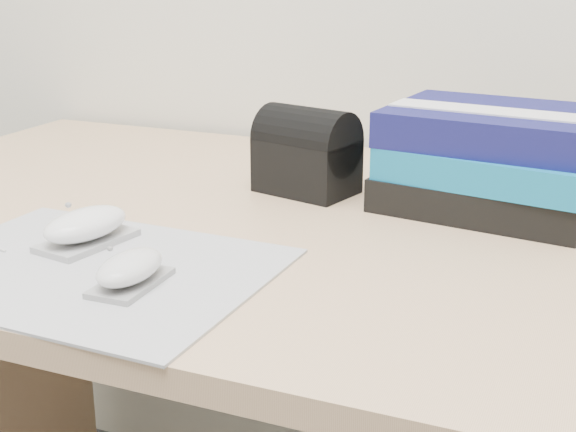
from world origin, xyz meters
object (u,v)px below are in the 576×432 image
at_px(mouse_rear, 86,227).
at_px(mouse_front, 130,270).
at_px(desk, 398,377).
at_px(pouch, 307,152).
at_px(book_stack, 494,160).

relative_size(mouse_rear, mouse_front, 1.30).
relative_size(desk, pouch, 10.90).
bearing_deg(mouse_rear, book_stack, 39.70).
relative_size(desk, mouse_rear, 13.22).
height_order(mouse_front, book_stack, book_stack).
xyz_separation_m(desk, pouch, (-0.15, 0.05, 0.29)).
relative_size(mouse_front, pouch, 0.63).
xyz_separation_m(mouse_rear, pouch, (0.15, 0.30, 0.03)).
bearing_deg(pouch, mouse_front, -95.30).
height_order(desk, mouse_rear, mouse_rear).
bearing_deg(mouse_front, mouse_rear, 143.74).
height_order(mouse_rear, pouch, pouch).
bearing_deg(desk, book_stack, 38.19).
bearing_deg(desk, mouse_rear, -139.85).
distance_m(mouse_front, pouch, 0.39).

